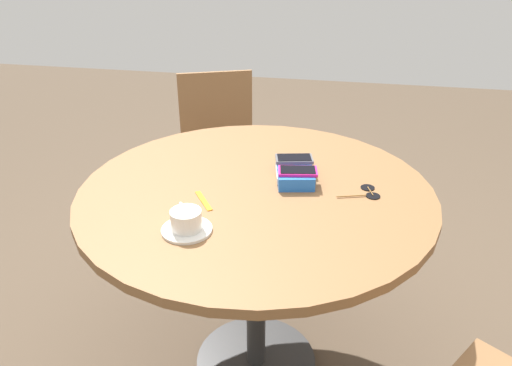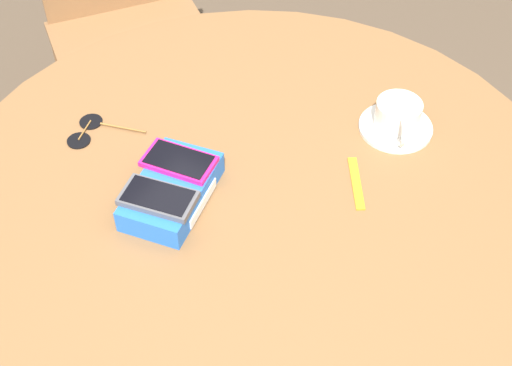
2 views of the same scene
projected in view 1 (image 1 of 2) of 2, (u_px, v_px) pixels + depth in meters
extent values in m
plane|color=brown|center=(256.00, 362.00, 1.94)|extent=(8.00, 8.00, 0.00)
cylinder|color=#2D2D2D|center=(256.00, 360.00, 1.93)|extent=(0.46, 0.46, 0.02)
cylinder|color=#2D2D2D|center=(256.00, 285.00, 1.76)|extent=(0.07, 0.07, 0.72)
cylinder|color=brown|center=(256.00, 193.00, 1.59)|extent=(1.13, 1.13, 0.03)
cube|color=blue|center=(295.00, 172.00, 1.64)|extent=(0.21, 0.15, 0.04)
cube|color=white|center=(277.00, 175.00, 1.64)|extent=(0.10, 0.02, 0.02)
cube|color=#515156|center=(294.00, 159.00, 1.66)|extent=(0.09, 0.13, 0.01)
cube|color=black|center=(294.00, 157.00, 1.66)|extent=(0.08, 0.12, 0.00)
cube|color=#D11975|center=(298.00, 171.00, 1.58)|extent=(0.09, 0.13, 0.01)
cube|color=black|center=(298.00, 170.00, 1.58)|extent=(0.08, 0.12, 0.00)
cylinder|color=silver|center=(187.00, 230.00, 1.36)|extent=(0.14, 0.14, 0.01)
cylinder|color=silver|center=(186.00, 220.00, 1.35)|extent=(0.09, 0.09, 0.06)
cylinder|color=tan|center=(186.00, 213.00, 1.34)|extent=(0.08, 0.08, 0.00)
torus|color=silver|center=(182.00, 212.00, 1.39)|extent=(0.05, 0.04, 0.06)
cube|color=orange|center=(204.00, 201.00, 1.51)|extent=(0.11, 0.08, 0.00)
cylinder|color=black|center=(368.00, 188.00, 1.59)|extent=(0.04, 0.04, 0.00)
cylinder|color=black|center=(373.00, 196.00, 1.54)|extent=(0.04, 0.04, 0.00)
cylinder|color=olive|center=(370.00, 191.00, 1.56)|extent=(0.05, 0.02, 0.00)
cylinder|color=olive|center=(351.00, 196.00, 1.53)|extent=(0.03, 0.09, 0.00)
cube|color=brown|center=(222.00, 163.00, 2.57)|extent=(0.53, 0.53, 0.02)
cube|color=brown|center=(216.00, 110.00, 2.64)|extent=(0.16, 0.37, 0.41)
cylinder|color=brown|center=(192.00, 220.00, 2.48)|extent=(0.04, 0.04, 0.41)
cylinder|color=brown|center=(263.00, 213.00, 2.54)|extent=(0.04, 0.04, 0.41)
cylinder|color=brown|center=(187.00, 186.00, 2.79)|extent=(0.04, 0.04, 0.41)
cylinder|color=brown|center=(251.00, 181.00, 2.85)|extent=(0.04, 0.04, 0.41)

